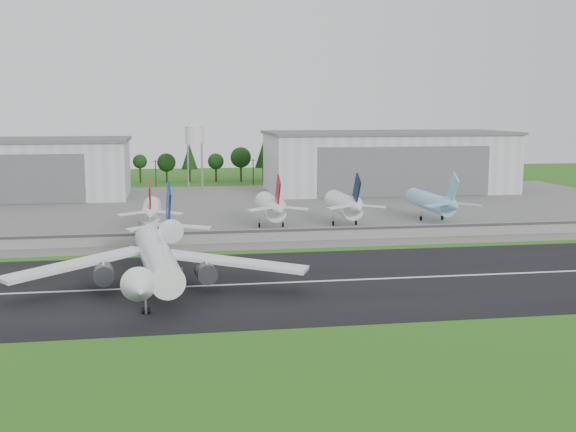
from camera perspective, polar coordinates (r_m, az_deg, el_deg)
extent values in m
plane|color=#216217|center=(133.76, -1.89, -6.41)|extent=(600.00, 600.00, 0.00)
cube|color=black|center=(143.36, -2.43, -5.38)|extent=(320.00, 60.00, 0.10)
cube|color=white|center=(143.34, -2.43, -5.36)|extent=(220.00, 1.00, 0.02)
cube|color=slate|center=(251.09, -5.57, 0.55)|extent=(320.00, 150.00, 0.10)
cube|color=gray|center=(186.81, -4.16, -1.62)|extent=(240.00, 0.50, 3.50)
cube|color=#38383A|center=(186.30, -4.15, -1.26)|extent=(240.00, 0.12, 0.70)
cube|color=silver|center=(300.71, -21.65, 3.39)|extent=(95.00, 42.00, 22.00)
cube|color=#595B60|center=(300.04, -21.77, 5.59)|extent=(97.00, 44.00, 1.20)
cube|color=silver|center=(308.12, 7.87, 4.19)|extent=(100.00, 45.00, 24.00)
cube|color=#595B60|center=(307.47, 7.92, 6.54)|extent=(102.00, 47.00, 1.20)
cube|color=#595B60|center=(286.81, 9.22, 3.47)|extent=(70.00, 0.30, 19.68)
cylinder|color=#99999E|center=(311.24, -7.88, 3.87)|extent=(0.50, 0.50, 20.00)
cylinder|color=#99999E|center=(317.45, -6.83, 3.97)|extent=(0.50, 0.50, 20.00)
cylinder|color=silver|center=(313.58, -7.40, 6.38)|extent=(8.00, 8.00, 7.00)
cone|color=silver|center=(313.46, -7.41, 7.24)|extent=(8.40, 8.40, 2.40)
cylinder|color=white|center=(140.99, -10.34, -3.19)|extent=(9.99, 44.35, 5.80)
cone|color=white|center=(116.78, -11.66, -5.64)|extent=(6.35, 6.53, 5.80)
cone|color=white|center=(166.71, -9.37, -0.96)|extent=(6.35, 9.49, 5.51)
cube|color=navy|center=(165.45, -9.43, 0.82)|extent=(1.41, 9.54, 11.13)
cube|color=white|center=(138.34, -4.22, -3.63)|extent=(27.96, 15.79, 2.65)
cylinder|color=#333338|center=(137.35, -6.51, -4.44)|extent=(4.31, 5.84, 3.80)
cube|color=white|center=(165.76, -7.67, -0.83)|extent=(9.48, 5.07, 0.98)
cube|color=white|center=(141.66, -16.47, -3.67)|extent=(26.37, 20.03, 2.65)
cylinder|color=#333338|center=(139.48, -14.36, -4.45)|extent=(4.31, 5.84, 3.80)
cube|color=white|center=(166.69, -11.10, -0.87)|extent=(9.53, 6.52, 0.98)
cube|color=#99999E|center=(138.09, -10.47, -5.35)|extent=(12.83, 30.82, 3.20)
cylinder|color=black|center=(145.60, -11.92, -5.02)|extent=(0.54, 1.53, 1.50)
cylinder|color=white|center=(210.16, -10.73, 0.44)|extent=(5.26, 24.00, 5.26)
cone|color=white|center=(194.68, -10.82, 0.11)|extent=(5.00, 7.00, 5.00)
cube|color=#B20D1F|center=(194.55, -10.85, 1.53)|extent=(0.45, 8.59, 10.02)
cylinder|color=#99999E|center=(208.89, -11.67, -0.78)|extent=(0.32, 0.32, 3.00)
cylinder|color=#99999E|center=(208.74, -9.75, -0.73)|extent=(0.32, 0.32, 3.00)
cylinder|color=black|center=(209.00, -11.66, -0.97)|extent=(0.40, 1.40, 1.40)
cylinder|color=white|center=(212.16, -1.42, 0.78)|extent=(6.12, 24.00, 6.12)
cone|color=white|center=(196.84, -0.78, 0.48)|extent=(5.82, 7.00, 5.82)
cube|color=#9D0C11|center=(196.72, -0.81, 1.88)|extent=(0.45, 8.59, 10.02)
cylinder|color=#99999E|center=(210.39, -2.28, -0.54)|extent=(0.32, 0.32, 3.00)
cylinder|color=#99999E|center=(211.38, -0.40, -0.49)|extent=(0.32, 0.32, 3.00)
cylinder|color=black|center=(210.50, -2.28, -0.73)|extent=(0.40, 1.40, 1.40)
cylinder|color=white|center=(216.37, 4.38, 0.92)|extent=(6.22, 24.00, 6.22)
cone|color=white|center=(201.36, 5.44, 0.64)|extent=(5.91, 7.00, 5.91)
cube|color=black|center=(201.26, 5.42, 2.01)|extent=(0.45, 8.59, 10.02)
cylinder|color=#99999E|center=(214.28, 3.58, -0.39)|extent=(0.32, 0.32, 3.00)
cylinder|color=#99999E|center=(215.97, 5.39, -0.34)|extent=(0.32, 0.32, 3.00)
cylinder|color=black|center=(214.39, 3.58, -0.57)|extent=(0.40, 1.40, 1.40)
cylinder|color=#8AC9EF|center=(229.80, 11.13, 1.14)|extent=(5.51, 30.00, 5.51)
cone|color=#8AC9EF|center=(212.62, 12.89, 0.78)|extent=(5.23, 7.00, 5.23)
cube|color=#6DBFE0|center=(212.51, 12.88, 2.08)|extent=(0.45, 8.59, 10.02)
cylinder|color=#99999E|center=(227.30, 10.45, -0.01)|extent=(0.32, 0.32, 3.00)
cylinder|color=#99999E|center=(229.78, 12.09, 0.04)|extent=(0.32, 0.32, 3.00)
cylinder|color=black|center=(227.40, 10.45, -0.18)|extent=(0.40, 1.40, 1.40)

